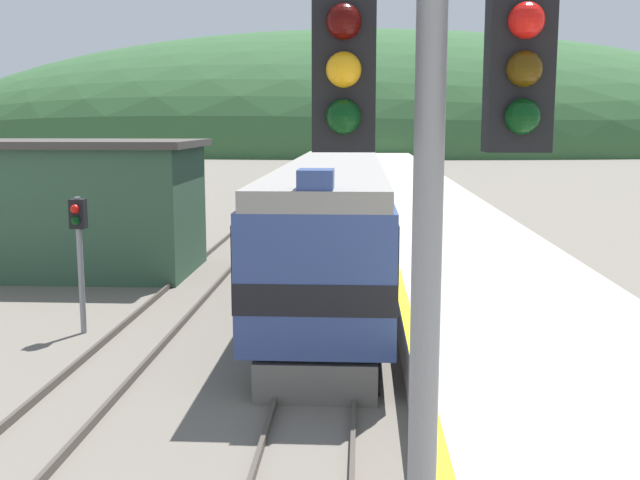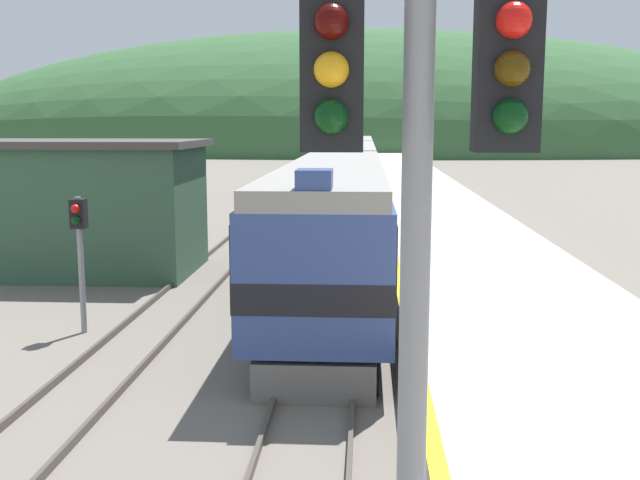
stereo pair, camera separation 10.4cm
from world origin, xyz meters
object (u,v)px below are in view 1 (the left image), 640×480
object	(u,v)px
signal_mast_main	(428,211)
signal_post_siding	(79,236)
carriage_second	(347,176)
carriage_third	(352,159)
express_train_lead_car	(334,222)

from	to	relation	value
signal_mast_main	signal_post_siding	distance (m)	14.66
carriage_second	signal_post_siding	distance (m)	25.80
signal_post_siding	carriage_second	bearing A→B (deg)	76.62
carriage_third	signal_post_siding	bearing A→B (deg)	-97.56
carriage_second	carriage_third	size ratio (longest dim) A/B	1.00
carriage_second	express_train_lead_car	bearing A→B (deg)	-90.00
express_train_lead_car	carriage_third	world-z (taller)	express_train_lead_car
carriage_third	signal_post_siding	size ratio (longest dim) A/B	5.67
carriage_third	express_train_lead_car	bearing A→B (deg)	-90.00
signal_post_siding	carriage_third	bearing A→B (deg)	82.44
signal_post_siding	signal_mast_main	bearing A→B (deg)	-60.14
signal_mast_main	signal_post_siding	xyz separation A→B (m)	(-7.22, 12.58, -2.10)
express_train_lead_car	carriage_second	world-z (taller)	express_train_lead_car
express_train_lead_car	carriage_third	bearing A→B (deg)	90.00
signal_mast_main	signal_post_siding	size ratio (longest dim) A/B	2.07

